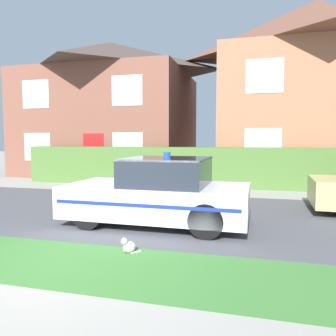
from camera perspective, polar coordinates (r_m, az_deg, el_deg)
ground_plane at (r=5.22m, az=-19.36°, el=-15.59°), size 80.00×80.00×0.00m
road_strip at (r=8.38m, az=-5.12°, el=-7.51°), size 28.00×5.38×0.01m
lawn_verge at (r=5.31m, az=-18.62°, el=-15.16°), size 28.00×1.71×0.01m
garden_hedge at (r=12.77m, az=5.64°, el=0.19°), size 14.65×0.82×1.53m
police_car at (r=7.01m, az=-1.54°, el=-4.36°), size 3.88×1.90×1.54m
cat at (r=5.41m, az=-6.92°, el=-13.37°), size 0.30×0.25×0.27m
house_left at (r=18.47m, az=-9.83°, el=10.37°), size 8.66×7.10×7.06m
house_right at (r=16.82m, az=23.96°, el=12.40°), size 8.57×6.53×8.09m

